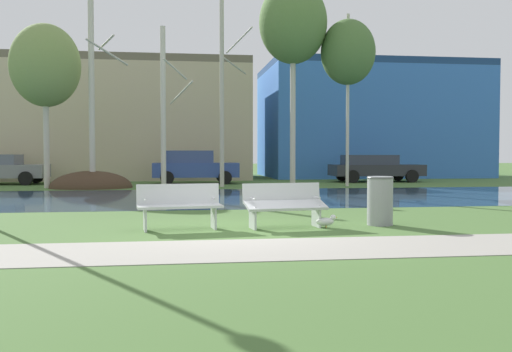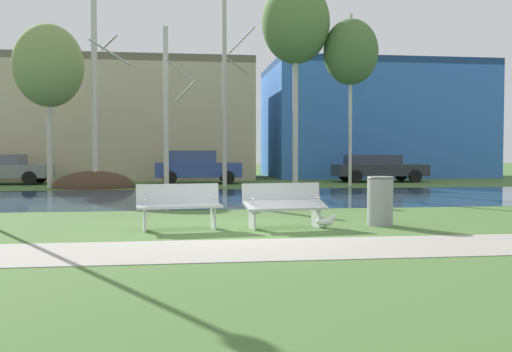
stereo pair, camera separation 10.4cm
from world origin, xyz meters
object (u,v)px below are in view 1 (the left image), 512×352
Objects in this scene: bench_right at (284,204)px; parked_hatch_third_dark at (374,167)px; parked_sedan_second_blue at (194,167)px; seagull at (326,221)px; bench_left at (180,205)px; trash_bin at (380,200)px.

parked_hatch_third_dark is at bearing 64.94° from bench_right.
bench_right is at bearing -85.55° from parked_sedan_second_blue.
parked_hatch_third_dark reaches higher than seagull.
parked_hatch_third_dark is (7.96, 17.01, 0.27)m from bench_right.
bench_left is 4.05m from trash_bin.
parked_sedan_second_blue reaches higher than parked_hatch_third_dark.
trash_bin is 1.28m from seagull.
trash_bin reaches higher than bench_right.
parked_sedan_second_blue is (-1.29, 16.56, 0.36)m from bench_right.
bench_right is 18.78m from parked_hatch_third_dark.
seagull is 0.09× the size of parked_hatch_third_dark.
parked_sedan_second_blue is (-3.29, 16.44, 0.31)m from trash_bin.
bench_right reaches higher than seagull.
seagull is (2.86, -0.13, -0.34)m from bench_left.
bench_left is at bearing -120.44° from parked_hatch_third_dark.
parked_hatch_third_dark reaches higher than bench_right.
parked_hatch_third_dark is at bearing 59.56° from bench_left.
seagull is 16.83m from parked_sedan_second_blue.
bench_right is (2.04, 0.00, 0.00)m from bench_left.
seagull is (-1.19, -0.25, -0.38)m from trash_bin.
seagull is at bearing -8.83° from bench_right.
trash_bin is at bearing 1.79° from bench_left.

